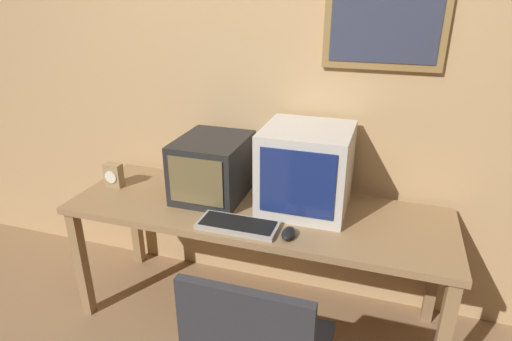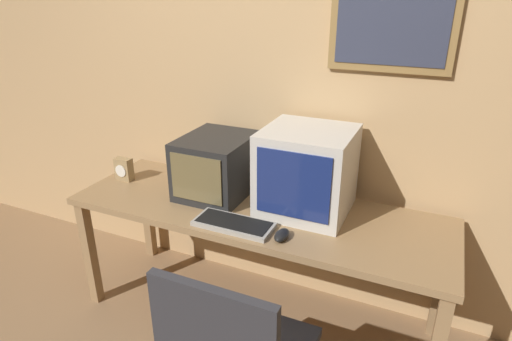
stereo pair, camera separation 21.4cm
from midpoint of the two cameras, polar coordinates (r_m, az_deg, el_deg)
wall_back at (r=2.37m, az=6.65°, el=11.88°), size 8.00×0.08×2.60m
desk at (r=2.27m, az=2.72°, el=-6.74°), size 1.98×0.64×0.70m
monitor_left at (r=2.33m, az=-2.67°, el=0.61°), size 0.35×0.43×0.32m
monitor_right at (r=2.16m, az=9.63°, el=-0.10°), size 0.43×0.43×0.43m
keyboard_main at (r=2.06m, az=-0.01°, el=-7.20°), size 0.39×0.17×0.03m
mouse_near_keyboard at (r=1.98m, az=6.59°, el=-8.63°), size 0.06×0.11×0.04m
desk_clock at (r=2.61m, az=-15.00°, el=0.11°), size 0.10×0.06×0.14m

